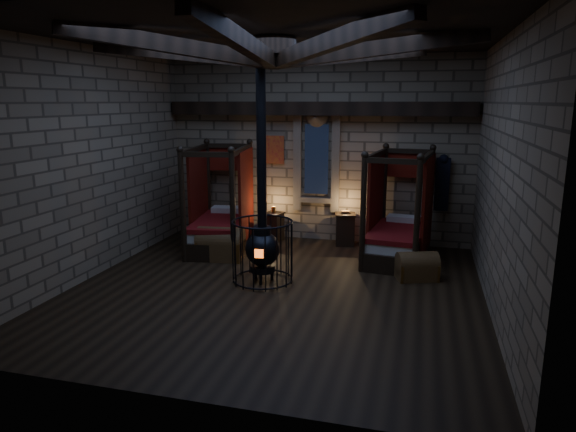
% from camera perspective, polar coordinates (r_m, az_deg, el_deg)
% --- Properties ---
extents(room, '(7.02, 7.02, 4.29)m').
position_cam_1_polar(room, '(8.55, -1.39, 16.21)').
color(room, black).
rests_on(room, ground).
extents(bed_left, '(1.45, 2.29, 2.25)m').
position_cam_1_polar(bed_left, '(11.52, -7.46, -0.79)').
color(bed_left, black).
rests_on(bed_left, ground).
extents(bed_right, '(1.35, 2.22, 2.20)m').
position_cam_1_polar(bed_right, '(10.83, 12.14, -1.89)').
color(bed_right, black).
rests_on(bed_right, ground).
extents(trunk_left, '(1.00, 0.69, 0.69)m').
position_cam_1_polar(trunk_left, '(10.72, -7.50, -3.18)').
color(trunk_left, '#56391B').
rests_on(trunk_left, ground).
extents(trunk_right, '(0.84, 0.67, 0.53)m').
position_cam_1_polar(trunk_right, '(9.76, 14.13, -5.50)').
color(trunk_right, '#56391B').
rests_on(trunk_right, ground).
extents(nightstand_left, '(0.50, 0.49, 0.82)m').
position_cam_1_polar(nightstand_left, '(12.04, -1.60, -1.12)').
color(nightstand_left, black).
rests_on(nightstand_left, ground).
extents(nightstand_right, '(0.52, 0.51, 0.80)m').
position_cam_1_polar(nightstand_right, '(11.72, 6.37, -1.44)').
color(nightstand_right, black).
rests_on(nightstand_right, ground).
extents(stove, '(1.11, 1.11, 4.05)m').
position_cam_1_polar(stove, '(9.24, -2.85, -3.38)').
color(stove, black).
rests_on(stove, ground).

